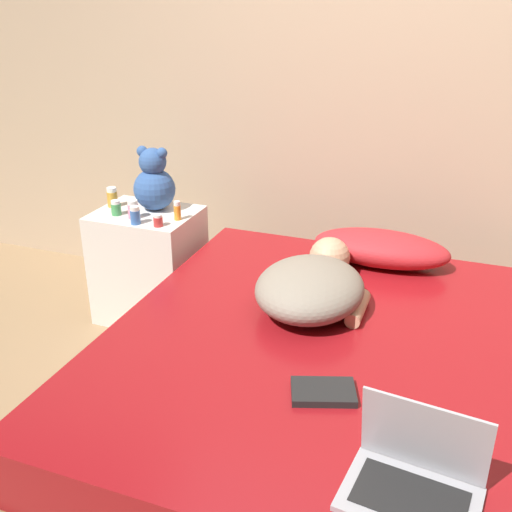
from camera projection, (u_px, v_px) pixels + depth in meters
The scene contains 15 objects.
ground_plane at pixel (333, 442), 2.37m from camera, with size 12.00×12.00×0.00m, color #937551.
wall_back at pixel (407, 67), 2.87m from camera, with size 8.00×0.06×2.60m.
bed at pixel (336, 394), 2.27m from camera, with size 1.72×1.84×0.47m.
nightstand at pixel (149, 265), 3.18m from camera, with size 0.51×0.41×0.60m.
pillow at pixel (381, 248), 2.76m from camera, with size 0.63×0.28×0.16m.
person_lying at pixel (313, 284), 2.39m from camera, with size 0.44×0.68×0.19m.
laptop at pixel (415, 475), 1.50m from camera, with size 0.36×0.27×0.24m.
teddy_bear at pixel (154, 183), 3.04m from camera, with size 0.21×0.21×0.33m.
bottle_pink at pixel (133, 209), 2.96m from camera, with size 0.05×0.05×0.09m.
bottle_red at pixel (158, 220), 2.87m from camera, with size 0.05×0.05×0.06m.
bottle_amber at pixel (112, 197), 3.12m from camera, with size 0.05×0.05×0.10m.
bottle_green at pixel (116, 208), 3.01m from camera, with size 0.05×0.05×0.08m.
bottle_orange at pixel (177, 211), 2.94m from camera, with size 0.03×0.03×0.10m.
bottle_blue at pixel (135, 215), 2.89m from camera, with size 0.05×0.05×0.09m.
book at pixel (323, 392), 1.89m from camera, with size 0.23×0.19×0.02m.
Camera 1 is at (0.37, -1.85, 1.64)m, focal length 42.00 mm.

